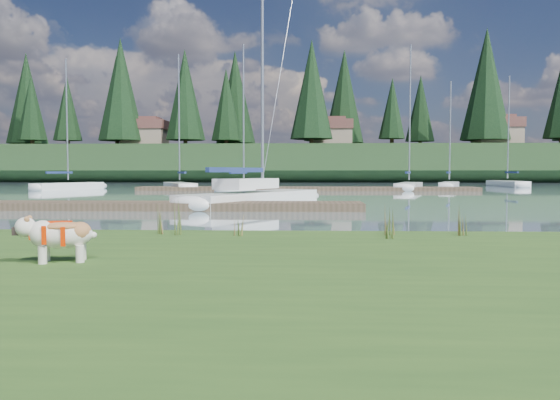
{
  "coord_description": "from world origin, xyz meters",
  "views": [
    {
      "loc": [
        1.68,
        -11.9,
        1.48
      ],
      "look_at": [
        1.22,
        -0.5,
        0.88
      ],
      "focal_mm": 35.0,
      "sensor_mm": 36.0,
      "label": 1
    }
  ],
  "objects": [
    {
      "name": "mud_lip",
      "position": [
        0.0,
        -1.6,
        0.07
      ],
      "size": [
        60.0,
        0.5,
        0.14
      ],
      "primitive_type": "cube",
      "color": "#33281C",
      "rests_on": "ground"
    },
    {
      "name": "sailboat_bg_5",
      "position": [
        21.74,
        43.01,
        0.32
      ],
      "size": [
        1.95,
        7.66,
        10.88
      ],
      "rotation": [
        0.0,
        0.0,
        1.63
      ],
      "color": "white",
      "rests_on": "ground"
    },
    {
      "name": "sailboat_bg_4",
      "position": [
        14.59,
        36.31,
        0.33
      ],
      "size": [
        3.27,
        6.24,
        9.34
      ],
      "rotation": [
        0.0,
        0.0,
        1.22
      ],
      "color": "white",
      "rests_on": "ground"
    },
    {
      "name": "house_2",
      "position": [
        30.0,
        69.0,
        7.31
      ],
      "size": [
        6.3,
        5.3,
        4.65
      ],
      "color": "gray",
      "rests_on": "ridge"
    },
    {
      "name": "weed_5",
      "position": [
        4.48,
        -2.26,
        0.57
      ],
      "size": [
        0.17,
        0.14,
        0.53
      ],
      "color": "#475B23",
      "rests_on": "bank"
    },
    {
      "name": "weed_4",
      "position": [
        3.14,
        -2.69,
        0.51
      ],
      "size": [
        0.17,
        0.14,
        0.38
      ],
      "color": "#475B23",
      "rests_on": "bank"
    },
    {
      "name": "conifer_6",
      "position": [
        28.0,
        68.0,
        13.99
      ],
      "size": [
        7.04,
        7.04,
        17.0
      ],
      "color": "#382619",
      "rests_on": "ridge"
    },
    {
      "name": "house_1",
      "position": [
        6.0,
        71.0,
        7.31
      ],
      "size": [
        6.3,
        5.3,
        4.65
      ],
      "color": "gray",
      "rests_on": "ridge"
    },
    {
      "name": "sailboat_bg_1",
      "position": [
        -8.63,
        33.03,
        0.33
      ],
      "size": [
        4.38,
        7.34,
        11.11
      ],
      "rotation": [
        0.0,
        0.0,
        2.0
      ],
      "color": "white",
      "rests_on": "ground"
    },
    {
      "name": "weed_1",
      "position": [
        0.58,
        -2.41,
        0.54
      ],
      "size": [
        0.17,
        0.14,
        0.46
      ],
      "color": "#475B23",
      "rests_on": "bank"
    },
    {
      "name": "ridge",
      "position": [
        0.0,
        73.0,
        2.5
      ],
      "size": [
        200.0,
        20.0,
        5.0
      ],
      "primitive_type": "cube",
      "color": "black",
      "rests_on": "ground"
    },
    {
      "name": "weed_0",
      "position": [
        -0.53,
        -2.23,
        0.63
      ],
      "size": [
        0.17,
        0.14,
        0.67
      ],
      "color": "#475B23",
      "rests_on": "bank"
    },
    {
      "name": "bank",
      "position": [
        0.0,
        -6.0,
        0.17
      ],
      "size": [
        60.0,
        9.0,
        0.35
      ],
      "primitive_type": "cube",
      "color": "#31531D",
      "rests_on": "ground"
    },
    {
      "name": "conifer_4",
      "position": [
        3.0,
        66.0,
        13.09
      ],
      "size": [
        6.16,
        6.16,
        15.1
      ],
      "color": "#382619",
      "rests_on": "ridge"
    },
    {
      "name": "weed_2",
      "position": [
        3.24,
        -2.22,
        0.6
      ],
      "size": [
        0.17,
        0.14,
        0.61
      ],
      "color": "#475B23",
      "rests_on": "bank"
    },
    {
      "name": "sailboat_main",
      "position": [
        -0.17,
        12.97,
        0.42
      ],
      "size": [
        6.39,
        9.71,
        14.21
      ],
      "rotation": [
        0.0,
        0.0,
        1.08
      ],
      "color": "white",
      "rests_on": "ground"
    },
    {
      "name": "sailboat_bg_3",
      "position": [
        10.52,
        33.2,
        0.32
      ],
      "size": [
        3.79,
        8.09,
        11.73
      ],
      "rotation": [
        0.0,
        0.0,
        1.28
      ],
      "color": "white",
      "rests_on": "ground"
    },
    {
      "name": "conifer_5",
      "position": [
        15.0,
        70.0,
        10.83
      ],
      "size": [
        3.96,
        3.96,
        10.35
      ],
      "color": "#382619",
      "rests_on": "ridge"
    },
    {
      "name": "conifer_2",
      "position": [
        -25.0,
        68.0,
        13.54
      ],
      "size": [
        6.6,
        6.6,
        16.05
      ],
      "color": "#382619",
      "rests_on": "ridge"
    },
    {
      "name": "sailboat_bg_0",
      "position": [
        -17.06,
        32.22,
        0.32
      ],
      "size": [
        4.25,
        7.25,
        10.65
      ],
      "rotation": [
        0.0,
        0.0,
        1.15
      ],
      "color": "white",
      "rests_on": "ground"
    },
    {
      "name": "sailboat_bg_2",
      "position": [
        -2.45,
        29.21,
        0.33
      ],
      "size": [
        3.86,
        7.29,
        10.96
      ],
      "rotation": [
        0.0,
        0.0,
        1.21
      ],
      "color": "white",
      "rests_on": "ground"
    },
    {
      "name": "ground",
      "position": [
        0.0,
        30.0,
        0.0
      ],
      "size": [
        200.0,
        200.0,
        0.0
      ],
      "primitive_type": "plane",
      "color": "#7E9AA5",
      "rests_on": "ground"
    },
    {
      "name": "dock_far",
      "position": [
        2.0,
        30.0,
        0.15
      ],
      "size": [
        26.0,
        2.2,
        0.3
      ],
      "primitive_type": "cube",
      "color": "#4C3D2C",
      "rests_on": "ground"
    },
    {
      "name": "house_0",
      "position": [
        -22.0,
        70.0,
        7.31
      ],
      "size": [
        6.3,
        5.3,
        4.65
      ],
      "color": "gray",
      "rests_on": "ridge"
    },
    {
      "name": "dock_near",
      "position": [
        -4.0,
        9.0,
        0.15
      ],
      "size": [
        16.0,
        2.0,
        0.3
      ],
      "primitive_type": "cube",
      "color": "#4C3D2C",
      "rests_on": "ground"
    },
    {
      "name": "bulldog",
      "position": [
        -1.35,
        -5.23,
        0.71
      ],
      "size": [
        0.97,
        0.55,
        0.57
      ],
      "rotation": [
        0.0,
        0.0,
        3.42
      ],
      "color": "silver",
      "rests_on": "bank"
    },
    {
      "name": "conifer_3",
      "position": [
        -10.0,
        72.0,
        11.74
      ],
      "size": [
        4.84,
        4.84,
        12.25
      ],
      "color": "#382619",
      "rests_on": "ridge"
    },
    {
      "name": "conifer_1",
      "position": [
        -40.0,
        71.0,
        11.28
      ],
      "size": [
        4.4,
        4.4,
        11.3
      ],
      "color": "#382619",
      "rests_on": "ridge"
    },
    {
      "name": "weed_3",
      "position": [
        -0.88,
        -2.2,
        0.58
      ],
      "size": [
        0.17,
        0.14,
        0.55
      ],
      "color": "#475B23",
      "rests_on": "bank"
    }
  ]
}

